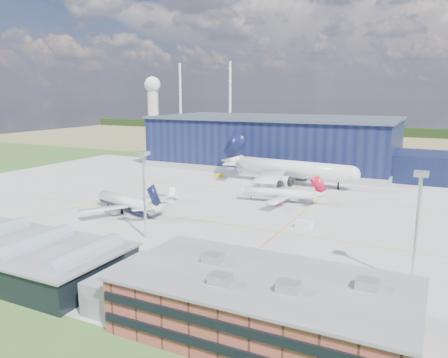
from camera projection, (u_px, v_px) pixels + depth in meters
ground at (176, 207)px, 146.19m from camera, size 600.00×600.00×0.00m
apron at (191, 201)px, 154.96m from camera, size 220.00×160.00×0.08m
farmland at (330, 143)px, 339.31m from camera, size 600.00×220.00×0.01m
treeline at (350, 130)px, 408.77m from camera, size 600.00×8.00×8.00m
horizon_dressing at (174, 97)px, 482.10m from camera, size 440.20×18.00×70.00m
hangar at (279, 145)px, 225.95m from camera, size 145.00×62.00×26.10m
ops_building at (263, 305)px, 68.44m from camera, size 46.00×23.00×10.90m
glass_concourse at (2, 250)px, 95.65m from camera, size 78.00×23.00×8.60m
light_mast_center at (144, 181)px, 112.51m from camera, size 2.60×2.60×23.00m
light_mast_east at (418, 210)px, 83.96m from camera, size 2.60×2.60×23.00m
airliner_navy at (125, 196)px, 139.31m from camera, size 40.71×40.22×10.81m
airliner_red at (278, 188)px, 152.09m from camera, size 35.99×35.45×10.12m
airliner_widebody at (292, 160)px, 181.22m from camera, size 69.65×68.41×20.78m
gse_tug_b at (9, 230)px, 119.99m from camera, size 2.86×3.68×1.42m
gse_van_a at (304, 225)px, 123.24m from camera, size 5.18×3.10×2.11m
gse_van_b at (286, 196)px, 157.81m from camera, size 3.90×5.35×2.23m
gse_tug_c at (219, 176)px, 198.90m from camera, size 2.77×3.80×1.51m
gse_van_c at (205, 253)px, 100.34m from camera, size 5.95×3.72×2.65m
airstair at (174, 196)px, 154.64m from camera, size 3.82×5.68×3.37m
car_a at (275, 296)px, 80.74m from camera, size 4.16×2.22×1.35m
car_b at (93, 257)px, 100.25m from camera, size 4.06×2.50×1.26m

